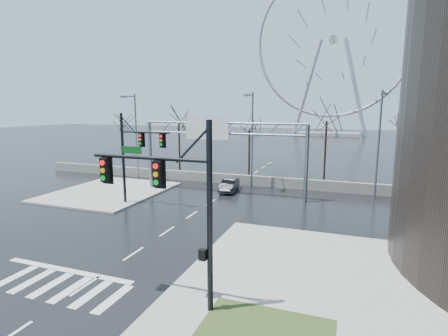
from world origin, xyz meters
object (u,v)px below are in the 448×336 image
at_px(car, 229,185).
at_px(ferris_wheel, 333,46).
at_px(sign_gantry, 218,142).
at_px(signal_mast_near, 178,197).
at_px(signal_mast_far, 134,150).

bearing_deg(car, ferris_wheel, 79.98).
bearing_deg(sign_gantry, signal_mast_near, -73.81).
height_order(ferris_wheel, car, ferris_wheel).
relative_size(signal_mast_near, ferris_wheel, 0.16).
bearing_deg(car, signal_mast_far, -135.04).
height_order(signal_mast_far, sign_gantry, signal_mast_far).
xyz_separation_m(signal_mast_near, signal_mast_far, (-11.01, 13.00, -0.04)).
distance_m(ferris_wheel, car, 82.60).
height_order(signal_mast_far, ferris_wheel, ferris_wheel).
xyz_separation_m(signal_mast_far, car, (6.06, 7.62, -4.17)).
relative_size(signal_mast_far, ferris_wheel, 0.16).
bearing_deg(car, sign_gantry, -115.98).
bearing_deg(signal_mast_near, ferris_wheel, 90.08).
relative_size(sign_gantry, ferris_wheel, 0.32).
bearing_deg(sign_gantry, car, 70.53).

